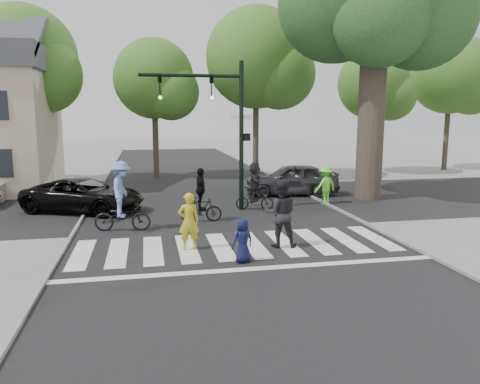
{
  "coord_description": "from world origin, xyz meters",
  "views": [
    {
      "loc": [
        -2.61,
        -12.42,
        3.96
      ],
      "look_at": [
        0.5,
        3.0,
        1.3
      ],
      "focal_mm": 35.0,
      "sensor_mm": 36.0,
      "label": 1
    }
  ],
  "objects_px": {
    "cyclist_right": "(255,189)",
    "traffic_signal": "(221,115)",
    "pedestrian_child": "(243,241)",
    "pedestrian_adult": "(281,213)",
    "cyclist_mid": "(201,200)",
    "pedestrian_woman": "(189,221)",
    "cyclist_left": "(122,201)",
    "car_grey": "(291,179)",
    "car_suv": "(84,195)"
  },
  "relations": [
    {
      "from": "car_grey",
      "to": "pedestrian_woman",
      "type": "bearing_deg",
      "value": -25.85
    },
    {
      "from": "traffic_signal",
      "to": "pedestrian_child",
      "type": "height_order",
      "value": "traffic_signal"
    },
    {
      "from": "cyclist_right",
      "to": "pedestrian_woman",
      "type": "bearing_deg",
      "value": -121.53
    },
    {
      "from": "pedestrian_child",
      "to": "cyclist_left",
      "type": "bearing_deg",
      "value": -67.45
    },
    {
      "from": "cyclist_right",
      "to": "pedestrian_child",
      "type": "bearing_deg",
      "value": -105.83
    },
    {
      "from": "cyclist_mid",
      "to": "cyclist_right",
      "type": "relative_size",
      "value": 1.01
    },
    {
      "from": "pedestrian_child",
      "to": "pedestrian_adult",
      "type": "relative_size",
      "value": 0.59
    },
    {
      "from": "pedestrian_adult",
      "to": "cyclist_right",
      "type": "height_order",
      "value": "pedestrian_adult"
    },
    {
      "from": "pedestrian_adult",
      "to": "cyclist_mid",
      "type": "height_order",
      "value": "pedestrian_adult"
    },
    {
      "from": "cyclist_left",
      "to": "car_grey",
      "type": "height_order",
      "value": "cyclist_left"
    },
    {
      "from": "cyclist_left",
      "to": "car_grey",
      "type": "bearing_deg",
      "value": 36.16
    },
    {
      "from": "cyclist_mid",
      "to": "car_suv",
      "type": "distance_m",
      "value": 5.2
    },
    {
      "from": "cyclist_mid",
      "to": "car_suv",
      "type": "bearing_deg",
      "value": 148.68
    },
    {
      "from": "pedestrian_child",
      "to": "cyclist_mid",
      "type": "bearing_deg",
      "value": -99.98
    },
    {
      "from": "pedestrian_woman",
      "to": "cyclist_mid",
      "type": "distance_m",
      "value": 3.58
    },
    {
      "from": "cyclist_mid",
      "to": "car_suv",
      "type": "relative_size",
      "value": 0.41
    },
    {
      "from": "pedestrian_adult",
      "to": "traffic_signal",
      "type": "bearing_deg",
      "value": -67.77
    },
    {
      "from": "pedestrian_woman",
      "to": "cyclist_right",
      "type": "height_order",
      "value": "cyclist_right"
    },
    {
      "from": "traffic_signal",
      "to": "cyclist_left",
      "type": "height_order",
      "value": "traffic_signal"
    },
    {
      "from": "car_grey",
      "to": "pedestrian_child",
      "type": "bearing_deg",
      "value": -15.64
    },
    {
      "from": "cyclist_right",
      "to": "car_grey",
      "type": "relative_size",
      "value": 0.44
    },
    {
      "from": "traffic_signal",
      "to": "pedestrian_child",
      "type": "relative_size",
      "value": 5.0
    },
    {
      "from": "cyclist_left",
      "to": "car_suv",
      "type": "distance_m",
      "value": 3.94
    },
    {
      "from": "cyclist_right",
      "to": "car_suv",
      "type": "distance_m",
      "value": 6.95
    },
    {
      "from": "cyclist_left",
      "to": "cyclist_mid",
      "type": "xyz_separation_m",
      "value": [
        2.77,
        0.85,
        -0.21
      ]
    },
    {
      "from": "traffic_signal",
      "to": "pedestrian_child",
      "type": "bearing_deg",
      "value": -94.24
    },
    {
      "from": "pedestrian_woman",
      "to": "cyclist_mid",
      "type": "bearing_deg",
      "value": -107.9
    },
    {
      "from": "pedestrian_adult",
      "to": "cyclist_mid",
      "type": "relative_size",
      "value": 1.02
    },
    {
      "from": "cyclist_mid",
      "to": "car_suv",
      "type": "xyz_separation_m",
      "value": [
        -4.44,
        2.7,
        -0.14
      ]
    },
    {
      "from": "cyclist_left",
      "to": "cyclist_mid",
      "type": "height_order",
      "value": "cyclist_left"
    },
    {
      "from": "car_suv",
      "to": "cyclist_left",
      "type": "bearing_deg",
      "value": -130.2
    },
    {
      "from": "pedestrian_child",
      "to": "car_grey",
      "type": "xyz_separation_m",
      "value": [
        4.45,
        9.8,
        0.17
      ]
    },
    {
      "from": "pedestrian_woman",
      "to": "car_grey",
      "type": "bearing_deg",
      "value": -130.27
    },
    {
      "from": "pedestrian_child",
      "to": "car_suv",
      "type": "relative_size",
      "value": 0.25
    },
    {
      "from": "car_suv",
      "to": "car_grey",
      "type": "height_order",
      "value": "car_grey"
    },
    {
      "from": "traffic_signal",
      "to": "cyclist_mid",
      "type": "distance_m",
      "value": 3.73
    },
    {
      "from": "cyclist_right",
      "to": "car_grey",
      "type": "xyz_separation_m",
      "value": [
        2.56,
        3.12,
        -0.11
      ]
    },
    {
      "from": "pedestrian_woman",
      "to": "car_suv",
      "type": "height_order",
      "value": "pedestrian_woman"
    },
    {
      "from": "traffic_signal",
      "to": "pedestrian_woman",
      "type": "xyz_separation_m",
      "value": [
        -1.8,
        -5.32,
        -3.05
      ]
    },
    {
      "from": "pedestrian_adult",
      "to": "cyclist_left",
      "type": "distance_m",
      "value": 5.53
    },
    {
      "from": "traffic_signal",
      "to": "pedestrian_woman",
      "type": "bearing_deg",
      "value": -108.73
    },
    {
      "from": "pedestrian_woman",
      "to": "car_suv",
      "type": "xyz_separation_m",
      "value": [
        -3.68,
        6.2,
        -0.17
      ]
    },
    {
      "from": "cyclist_left",
      "to": "cyclist_mid",
      "type": "bearing_deg",
      "value": 16.97
    },
    {
      "from": "cyclist_mid",
      "to": "car_grey",
      "type": "bearing_deg",
      "value": 44.05
    },
    {
      "from": "cyclist_right",
      "to": "traffic_signal",
      "type": "bearing_deg",
      "value": 175.31
    },
    {
      "from": "car_grey",
      "to": "cyclist_left",
      "type": "bearing_deg",
      "value": -45.05
    },
    {
      "from": "pedestrian_woman",
      "to": "pedestrian_adult",
      "type": "relative_size",
      "value": 0.83
    },
    {
      "from": "traffic_signal",
      "to": "cyclist_mid",
      "type": "relative_size",
      "value": 3.0
    },
    {
      "from": "traffic_signal",
      "to": "pedestrian_adult",
      "type": "bearing_deg",
      "value": -80.62
    },
    {
      "from": "pedestrian_child",
      "to": "cyclist_mid",
      "type": "height_order",
      "value": "cyclist_mid"
    }
  ]
}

